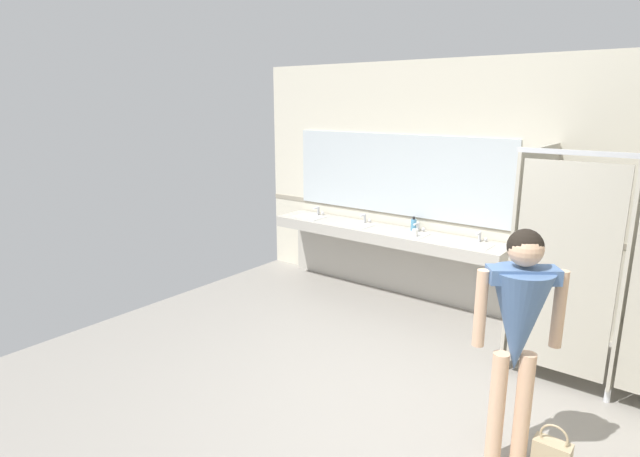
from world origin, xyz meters
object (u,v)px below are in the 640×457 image
at_px(person_standing, 519,320).
at_px(handbag, 552,453).
at_px(paper_cup, 415,233).
at_px(soap_dispenser, 414,225).

xyz_separation_m(person_standing, handbag, (0.27, 0.13, -0.97)).
relative_size(person_standing, paper_cup, 18.57).
xyz_separation_m(person_standing, soap_dispenser, (-2.02, 2.41, -0.11)).
relative_size(person_standing, soap_dispenser, 9.47).
distance_m(person_standing, paper_cup, 2.85).
bearing_deg(paper_cup, handbag, -43.25).
distance_m(soap_dispenser, paper_cup, 0.30).
distance_m(handbag, paper_cup, 3.06).
relative_size(handbag, paper_cup, 3.60).
height_order(person_standing, paper_cup, person_standing).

